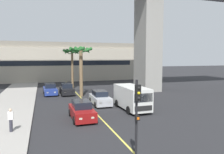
% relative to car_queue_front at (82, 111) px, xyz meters
% --- Properties ---
extents(lane_stripe_center, '(0.14, 56.00, 0.01)m').
position_rel_car_queue_front_xyz_m(lane_stripe_center, '(1.59, 6.55, -0.72)').
color(lane_stripe_center, '#DBCC4C').
rests_on(lane_stripe_center, ground).
extents(pier_building_backdrop, '(32.93, 8.04, 8.50)m').
position_rel_car_queue_front_xyz_m(pier_building_backdrop, '(1.59, 32.71, 3.47)').
color(pier_building_backdrop, '#BCB29E').
rests_on(pier_building_backdrop, ground).
extents(car_queue_front, '(1.87, 4.12, 1.56)m').
position_rel_car_queue_front_xyz_m(car_queue_front, '(0.00, 0.00, 0.00)').
color(car_queue_front, maroon).
rests_on(car_queue_front, ground).
extents(car_queue_second, '(1.95, 4.16, 1.56)m').
position_rel_car_queue_front_xyz_m(car_queue_second, '(-2.13, 13.37, 0.00)').
color(car_queue_second, navy).
rests_on(car_queue_second, ground).
extents(car_queue_third, '(1.89, 4.13, 1.56)m').
position_rel_car_queue_front_xyz_m(car_queue_third, '(0.12, 12.80, 0.00)').
color(car_queue_third, black).
rests_on(car_queue_third, ground).
extents(car_queue_fourth, '(1.86, 4.12, 1.56)m').
position_rel_car_queue_front_xyz_m(car_queue_fourth, '(2.92, 4.93, 0.00)').
color(car_queue_fourth, '#B7BABF').
rests_on(car_queue_fourth, ground).
extents(delivery_van, '(2.21, 5.28, 2.36)m').
position_rel_car_queue_front_xyz_m(delivery_van, '(5.33, 1.72, 0.57)').
color(delivery_van, silver).
rests_on(delivery_van, ground).
extents(traffic_light_median_near, '(0.24, 0.37, 4.20)m').
position_rel_car_queue_front_xyz_m(traffic_light_median_near, '(1.11, -8.77, 1.99)').
color(traffic_light_median_near, black).
rests_on(traffic_light_median_near, ground).
extents(palm_tree_near_median, '(3.10, 3.07, 6.71)m').
position_rel_car_queue_front_xyz_m(palm_tree_near_median, '(1.67, 18.16, 4.80)').
color(palm_tree_near_median, brown).
rests_on(palm_tree_near_median, ground).
extents(palm_tree_mid_median, '(3.03, 3.11, 6.71)m').
position_rel_car_queue_front_xyz_m(palm_tree_mid_median, '(1.81, 10.60, 4.38)').
color(palm_tree_mid_median, brown).
rests_on(palm_tree_mid_median, ground).
extents(pedestrian_far_along, '(0.34, 0.22, 1.62)m').
position_rel_car_queue_front_xyz_m(pedestrian_far_along, '(-5.25, -2.05, 0.28)').
color(pedestrian_far_along, '#2D2D38').
rests_on(pedestrian_far_along, sidewalk_left).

